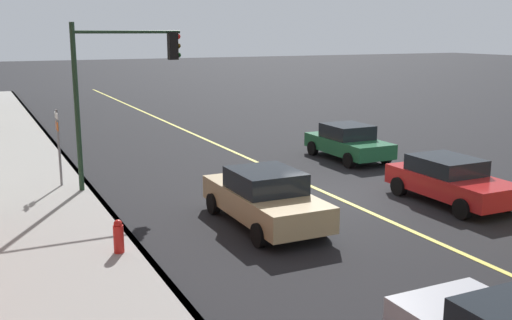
% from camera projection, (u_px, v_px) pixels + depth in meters
% --- Properties ---
extents(ground, '(200.00, 200.00, 0.00)m').
position_uv_depth(ground, '(334.00, 197.00, 19.09)').
color(ground, black).
extents(sidewalk_slab, '(80.00, 3.90, 0.15)m').
position_uv_depth(sidewalk_slab, '(46.00, 233.00, 15.38)').
color(sidewalk_slab, gray).
rests_on(sidewalk_slab, ground).
extents(curb_edge, '(80.00, 0.16, 0.15)m').
position_uv_depth(curb_edge, '(119.00, 223.00, 16.17)').
color(curb_edge, slate).
rests_on(curb_edge, ground).
extents(lane_stripe_center, '(80.00, 0.16, 0.01)m').
position_uv_depth(lane_stripe_center, '(334.00, 196.00, 19.09)').
color(lane_stripe_center, '#D8CC4C').
rests_on(lane_stripe_center, ground).
extents(car_tan, '(4.59, 2.00, 1.53)m').
position_uv_depth(car_tan, '(265.00, 197.00, 16.18)').
color(car_tan, tan).
rests_on(car_tan, ground).
extents(car_red, '(4.19, 1.96, 1.39)m').
position_uv_depth(car_red, '(450.00, 180.00, 18.28)').
color(car_red, red).
rests_on(car_red, ground).
extents(car_green, '(4.10, 1.96, 1.44)m').
position_uv_depth(car_green, '(348.00, 142.00, 24.53)').
color(car_green, '#1E6038').
rests_on(car_green, ground).
extents(traffic_light_mast, '(0.28, 3.54, 5.44)m').
position_uv_depth(traffic_light_mast, '(118.00, 77.00, 19.12)').
color(traffic_light_mast, '#1E3823').
rests_on(traffic_light_mast, ground).
extents(street_sign_post, '(0.60, 0.08, 2.69)m').
position_uv_depth(street_sign_post, '(59.00, 143.00, 19.61)').
color(street_sign_post, slate).
rests_on(street_sign_post, ground).
extents(fire_hydrant, '(0.24, 0.24, 0.94)m').
position_uv_depth(fire_hydrant, '(119.00, 239.00, 13.79)').
color(fire_hydrant, red).
rests_on(fire_hydrant, ground).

